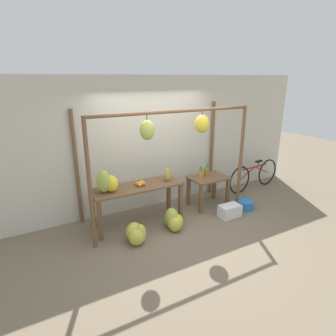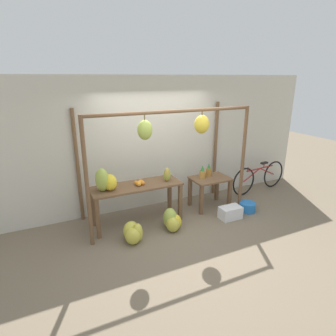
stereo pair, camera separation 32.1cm
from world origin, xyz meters
name	(u,v)px [view 1 (the left image)]	position (x,y,z in m)	size (l,w,h in m)	color
ground_plane	(183,231)	(0.00, 0.00, 0.00)	(20.00, 20.00, 0.00)	#756651
shop_wall_back	(150,144)	(0.00, 1.39, 1.40)	(8.00, 0.08, 2.80)	beige
stall_awning	(171,142)	(0.03, 0.52, 1.60)	(3.23, 1.16, 2.22)	brown
display_table_main	(137,192)	(-0.61, 0.70, 0.67)	(1.73, 0.59, 0.79)	brown
display_table_side	(208,183)	(1.07, 0.71, 0.52)	(0.82, 0.58, 0.68)	brown
banana_pile_on_table	(107,182)	(-1.20, 0.67, 0.98)	(0.44, 0.34, 0.43)	yellow
orange_pile	(141,184)	(-0.55, 0.68, 0.84)	(0.19, 0.19, 0.09)	orange
pineapple_cluster	(204,171)	(0.99, 0.80, 0.80)	(0.32, 0.18, 0.29)	#B27F38
banana_pile_ground_left	(136,234)	(-0.91, 0.09, 0.17)	(0.40, 0.50, 0.35)	gold
banana_pile_ground_right	(174,220)	(-0.11, 0.17, 0.18)	(0.38, 0.47, 0.41)	yellow
fruit_crate_white	(230,211)	(1.15, 0.05, 0.13)	(0.44, 0.27, 0.25)	silver
blue_bucket	(245,205)	(1.69, 0.16, 0.10)	(0.35, 0.35, 0.19)	blue
parked_bicycle	(254,175)	(2.69, 0.94, 0.37)	(1.76, 0.22, 0.74)	black
papaya_pile	(167,175)	(0.01, 0.65, 0.92)	(0.20, 0.19, 0.27)	#B2993D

